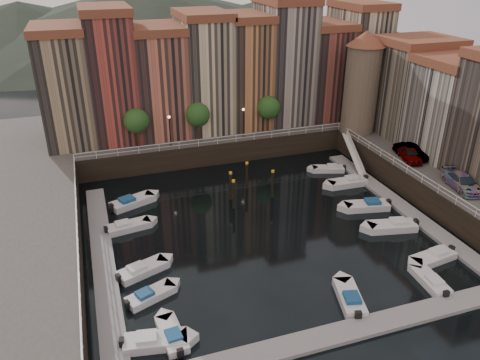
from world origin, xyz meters
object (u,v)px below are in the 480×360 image
object	(u,v)px
car_b	(411,152)
corner_tower	(362,81)
car_a	(410,155)
mooring_pilings	(246,185)
car_c	(462,183)
gangway	(354,152)
boat_left_1	(150,295)
boat_left_2	(142,270)
boat_left_0	(154,341)

from	to	relation	value
car_b	corner_tower	bearing A→B (deg)	88.63
corner_tower	car_a	xyz separation A→B (m)	(0.48, -11.22, -6.39)
mooring_pilings	car_b	xyz separation A→B (m)	(20.76, -1.92, 2.14)
car_b	car_c	xyz separation A→B (m)	(-0.24, -8.88, -0.00)
gangway	car_a	distance (m)	7.76
corner_tower	gangway	size ratio (longest dim) A/B	1.66
mooring_pilings	car_c	world-z (taller)	car_c
gangway	boat_left_1	bearing A→B (deg)	-148.54
boat_left_1	boat_left_2	xyz separation A→B (m)	(-0.15, 3.62, 0.03)
mooring_pilings	boat_left_1	xyz separation A→B (m)	(-13.33, -14.18, -1.31)
car_a	corner_tower	bearing A→B (deg)	109.77
boat_left_1	mooring_pilings	bearing A→B (deg)	25.13
boat_left_2	car_c	xyz separation A→B (m)	(34.01, -0.24, 3.42)
corner_tower	boat_left_1	xyz separation A→B (m)	(-32.90, -22.85, -9.86)
boat_left_0	boat_left_2	bearing A→B (deg)	98.00
boat_left_1	car_a	bearing A→B (deg)	-2.42
gangway	mooring_pilings	world-z (taller)	gangway
gangway	car_b	world-z (taller)	car_b
mooring_pilings	car_a	distance (m)	20.32
boat_left_0	corner_tower	bearing A→B (deg)	50.32
gangway	corner_tower	bearing A→B (deg)	57.20
mooring_pilings	boat_left_2	distance (m)	17.17
boat_left_1	car_c	world-z (taller)	car_c
boat_left_1	boat_left_0	bearing A→B (deg)	-117.07
boat_left_0	car_c	size ratio (longest dim) A/B	0.91
boat_left_0	car_b	xyz separation A→B (m)	(34.59, 17.50, 3.42)
boat_left_1	boat_left_2	world-z (taller)	boat_left_2
boat_left_2	car_c	size ratio (longest dim) A/B	0.89
corner_tower	mooring_pilings	xyz separation A→B (m)	(-19.56, -8.68, -8.54)
corner_tower	gangway	bearing A→B (deg)	-122.80
gangway	boat_left_1	world-z (taller)	gangway
boat_left_0	car_c	world-z (taller)	car_c
gangway	car_c	size ratio (longest dim) A/B	1.53
car_b	car_a	bearing A→B (deg)	-146.33
boat_left_2	car_b	xyz separation A→B (m)	(34.25, 8.64, 3.42)
boat_left_2	boat_left_0	bearing A→B (deg)	-113.09
corner_tower	boat_left_1	distance (m)	41.25
car_b	boat_left_2	bearing A→B (deg)	-173.68
boat_left_0	boat_left_2	xyz separation A→B (m)	(0.35, 8.86, -0.01)
gangway	car_b	bearing A→B (deg)	-56.06
corner_tower	boat_left_2	xyz separation A→B (m)	(-33.05, -19.23, -9.82)
boat_left_0	boat_left_2	size ratio (longest dim) A/B	1.02
gangway	boat_left_2	bearing A→B (deg)	-153.96
mooring_pilings	gangway	bearing A→B (deg)	14.07
car_c	gangway	bearing A→B (deg)	114.51
car_a	boat_left_0	bearing A→B (deg)	-136.23
corner_tower	gangway	xyz separation A→B (m)	(-2.90, -4.50, -8.28)
car_b	car_c	world-z (taller)	car_b
car_a	car_b	xyz separation A→B (m)	(0.72, 0.63, -0.01)
boat_left_0	car_c	xyz separation A→B (m)	(34.36, 8.62, 3.42)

